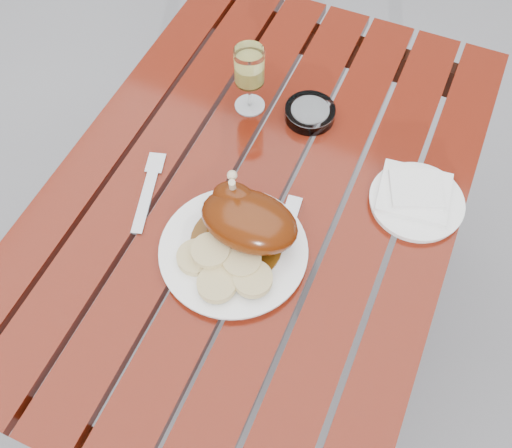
{
  "coord_description": "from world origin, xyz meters",
  "views": [
    {
      "loc": [
        0.27,
        -0.61,
        1.7
      ],
      "look_at": [
        0.04,
        -0.1,
        0.78
      ],
      "focal_mm": 40.0,
      "sensor_mm": 36.0,
      "label": 1
    }
  ],
  "objects": [
    {
      "name": "knife",
      "position": [
        0.1,
        -0.14,
        0.75
      ],
      "size": [
        0.05,
        0.22,
        0.01
      ],
      "primitive_type": "cube",
      "rotation": [
        0.0,
        0.0,
        0.11
      ],
      "color": "gray",
      "rests_on": "table"
    },
    {
      "name": "dinner_plate",
      "position": [
        0.02,
        -0.16,
        0.76
      ],
      "size": [
        0.3,
        0.3,
        0.02
      ],
      "primitive_type": "cylinder",
      "rotation": [
        0.0,
        0.0,
        0.08
      ],
      "color": "white",
      "rests_on": "table"
    },
    {
      "name": "table",
      "position": [
        0.0,
        0.0,
        0.38
      ],
      "size": [
        0.8,
        1.2,
        0.75
      ],
      "primitive_type": "cube",
      "color": "maroon",
      "rests_on": "ground"
    },
    {
      "name": "ground",
      "position": [
        0.0,
        0.0,
        0.0
      ],
      "size": [
        60.0,
        60.0,
        0.0
      ],
      "primitive_type": "plane",
      "color": "slate",
      "rests_on": "ground"
    },
    {
      "name": "ashtray",
      "position": [
        0.03,
        0.22,
        0.76
      ],
      "size": [
        0.12,
        0.12,
        0.03
      ],
      "primitive_type": "cylinder",
      "rotation": [
        0.0,
        0.0,
        0.06
      ],
      "color": "#B2B7BC",
      "rests_on": "table"
    },
    {
      "name": "side_plate",
      "position": [
        0.31,
        0.09,
        0.76
      ],
      "size": [
        0.21,
        0.21,
        0.02
      ],
      "primitive_type": "cylinder",
      "rotation": [
        0.0,
        0.0,
        0.13
      ],
      "color": "white",
      "rests_on": "table"
    },
    {
      "name": "bread_dumplings",
      "position": [
        0.02,
        -0.2,
        0.78
      ],
      "size": [
        0.19,
        0.13,
        0.03
      ],
      "color": "tan",
      "rests_on": "dinner_plate"
    },
    {
      "name": "fork",
      "position": [
        -0.19,
        -0.11,
        0.75
      ],
      "size": [
        0.07,
        0.18,
        0.01
      ],
      "primitive_type": "cube",
      "rotation": [
        0.0,
        0.0,
        0.29
      ],
      "color": "gray",
      "rests_on": "table"
    },
    {
      "name": "roast_duck",
      "position": [
        0.03,
        -0.11,
        0.82
      ],
      "size": [
        0.2,
        0.17,
        0.13
      ],
      "color": "#5C320A",
      "rests_on": "dinner_plate"
    },
    {
      "name": "napkin",
      "position": [
        0.3,
        0.1,
        0.77
      ],
      "size": [
        0.15,
        0.14,
        0.01
      ],
      "primitive_type": "cube",
      "rotation": [
        0.0,
        0.0,
        0.12
      ],
      "color": "white",
      "rests_on": "side_plate"
    },
    {
      "name": "wine_glass",
      "position": [
        -0.1,
        0.2,
        0.83
      ],
      "size": [
        0.07,
        0.07,
        0.16
      ],
      "primitive_type": "cylinder",
      "rotation": [
        0.0,
        0.0,
        -0.1
      ],
      "color": "#DCD564",
      "rests_on": "table"
    }
  ]
}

